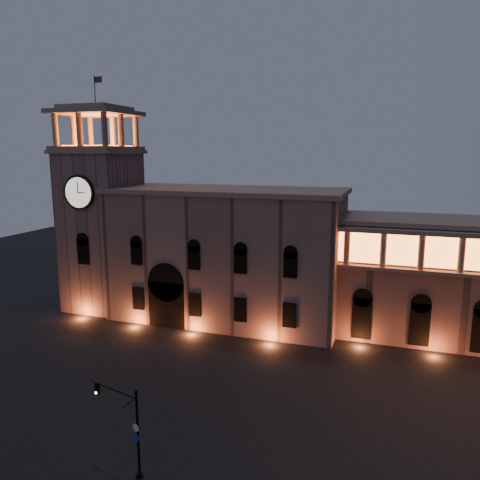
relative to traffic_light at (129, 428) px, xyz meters
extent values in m
plane|color=black|center=(-2.55, 9.80, -3.44)|extent=(160.00, 160.00, 0.00)
cube|color=#866257|center=(-4.55, 31.80, 5.06)|extent=(30.00, 12.00, 17.00)
cube|color=gray|center=(-4.55, 31.80, 13.86)|extent=(30.80, 12.80, 0.60)
cube|color=black|center=(-10.55, 26.40, -0.44)|extent=(5.00, 1.40, 6.00)
cylinder|color=black|center=(-10.55, 26.40, 2.56)|extent=(5.00, 1.40, 5.00)
cube|color=orange|center=(-10.55, 26.20, -0.64)|extent=(4.20, 0.20, 5.00)
cube|color=#866257|center=(-23.05, 30.80, 7.56)|extent=(9.00, 9.00, 22.00)
cube|color=gray|center=(-23.05, 30.80, 18.81)|extent=(9.80, 9.80, 0.50)
cylinder|color=black|center=(-23.05, 26.12, 13.56)|extent=(4.60, 0.35, 4.60)
cylinder|color=beige|center=(-23.05, 25.98, 13.56)|extent=(4.00, 0.12, 4.00)
cube|color=gray|center=(-23.05, 30.80, 19.31)|extent=(9.40, 9.40, 0.50)
cube|color=orange|center=(-23.05, 30.80, 19.61)|extent=(6.80, 6.80, 0.15)
cylinder|color=gray|center=(-26.85, 27.00, 21.66)|extent=(0.76, 0.76, 4.20)
cylinder|color=gray|center=(-23.05, 27.00, 21.66)|extent=(0.76, 0.76, 4.20)
cylinder|color=gray|center=(-19.25, 27.00, 21.66)|extent=(0.76, 0.76, 4.20)
cylinder|color=gray|center=(-26.85, 34.60, 21.66)|extent=(0.76, 0.76, 4.20)
cylinder|color=gray|center=(-23.05, 34.60, 21.66)|extent=(0.76, 0.76, 4.20)
cylinder|color=gray|center=(-19.25, 34.60, 21.66)|extent=(0.76, 0.76, 4.20)
cylinder|color=gray|center=(-26.85, 30.80, 21.66)|extent=(0.76, 0.76, 4.20)
cylinder|color=gray|center=(-19.25, 30.80, 21.66)|extent=(0.76, 0.76, 4.20)
cube|color=gray|center=(-23.05, 30.80, 24.06)|extent=(9.80, 9.80, 0.60)
cube|color=gray|center=(-23.05, 30.80, 24.66)|extent=(7.50, 7.50, 0.60)
cylinder|color=black|center=(-23.05, 30.80, 26.96)|extent=(0.10, 0.10, 4.00)
plane|color=#5C1A33|center=(-22.45, 30.80, 28.36)|extent=(1.20, 0.00, 1.20)
cylinder|color=gray|center=(11.45, 28.30, 8.06)|extent=(0.70, 0.70, 4.00)
cylinder|color=gray|center=(15.45, 28.30, 8.06)|extent=(0.70, 0.70, 4.00)
cylinder|color=gray|center=(19.45, 28.30, 8.06)|extent=(0.70, 0.70, 4.00)
cylinder|color=gray|center=(23.45, 28.30, 8.06)|extent=(0.70, 0.70, 4.00)
cylinder|color=black|center=(0.78, -0.20, -0.27)|extent=(0.18, 0.18, 6.33)
cylinder|color=black|center=(0.78, -0.20, -3.31)|extent=(0.51, 0.51, 0.27)
sphere|color=black|center=(0.78, -0.20, 2.98)|extent=(0.25, 0.25, 0.25)
cylinder|color=black|center=(-1.41, 0.39, 2.44)|extent=(4.40, 1.29, 0.11)
cube|color=black|center=(-3.07, 0.84, 1.99)|extent=(0.33, 0.32, 0.77)
cylinder|color=#0CE53F|center=(-3.10, 0.70, 1.74)|extent=(0.18, 0.11, 0.16)
cylinder|color=silver|center=(0.70, -0.31, 0.36)|extent=(0.53, 0.18, 0.54)
cylinder|color=navy|center=(0.70, -0.31, -0.36)|extent=(0.53, 0.18, 0.54)
camera|label=1|loc=(16.56, -25.31, 18.68)|focal=35.00mm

